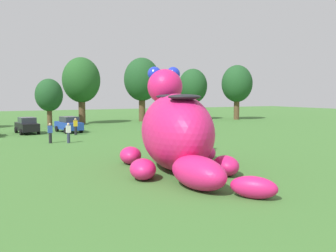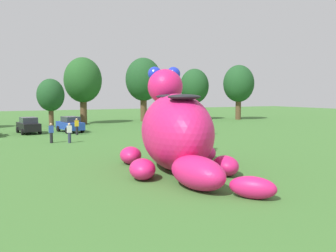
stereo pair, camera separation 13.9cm
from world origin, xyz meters
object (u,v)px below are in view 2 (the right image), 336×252
spectator_by_cars (150,131)px  spectator_wandering (69,133)px  spectator_mid_field (51,133)px  spectator_near_inflatable (77,127)px  giant_inflatable_creature (176,130)px  car_blue (70,124)px  car_black (28,125)px  spectator_far_side (209,127)px

spectator_by_cars → spectator_wandering: 6.97m
spectator_mid_field → spectator_near_inflatable: bearing=58.2°
giant_inflatable_creature → car_blue: 22.39m
car_black → spectator_near_inflatable: size_ratio=2.51×
spectator_far_side → spectator_mid_field: bearing=177.6°
giant_inflatable_creature → spectator_mid_field: 14.85m
giant_inflatable_creature → spectator_by_cars: giant_inflatable_creature is taller
giant_inflatable_creature → spectator_far_side: (10.74, 13.37, -1.30)m
spectator_near_inflatable → spectator_mid_field: same height
spectator_mid_field → spectator_by_cars: bearing=-16.1°
giant_inflatable_creature → spectator_mid_field: (-4.68, 14.03, -1.30)m
giant_inflatable_creature → car_black: 23.63m
spectator_near_inflatable → car_blue: bearing=91.5°
car_black → spectator_by_cars: bearing=-50.5°
spectator_mid_field → spectator_far_side: 15.44m
car_black → spectator_mid_field: size_ratio=2.51×
car_blue → spectator_near_inflatable: (0.08, -3.06, -0.01)m
spectator_by_cars → spectator_mid_field: bearing=163.9°
car_blue → spectator_far_side: size_ratio=2.55×
giant_inflatable_creature → spectator_mid_field: size_ratio=6.92×
spectator_by_cars → spectator_wandering: bearing=165.3°
car_blue → spectator_far_side: bearing=-36.0°
car_black → spectator_by_cars: size_ratio=2.51×
spectator_near_inflatable → spectator_far_side: same height
giant_inflatable_creature → spectator_wandering: giant_inflatable_creature is taller
spectator_far_side → spectator_near_inflatable: bearing=154.3°
car_black → car_blue: size_ratio=0.98×
spectator_mid_field → spectator_by_cars: same height
spectator_mid_field → car_black: bearing=97.0°
spectator_mid_field → spectator_far_side: same height
giant_inflatable_creature → spectator_wandering: (-3.27, 13.45, -1.30)m
spectator_by_cars → spectator_far_side: bearing=13.1°
spectator_by_cars → spectator_wandering: size_ratio=1.00×
giant_inflatable_creature → spectator_by_cars: size_ratio=6.92×
spectator_far_side → giant_inflatable_creature: bearing=-128.8°
spectator_far_side → spectator_by_cars: bearing=-166.9°
car_blue → giant_inflatable_creature: bearing=-86.1°
car_black → spectator_far_side: car_black is taller
spectator_mid_field → spectator_by_cars: size_ratio=1.00×
giant_inflatable_creature → spectator_near_inflatable: bearing=94.3°
spectator_by_cars → spectator_far_side: size_ratio=1.00×
spectator_mid_field → spectator_by_cars: (8.15, -2.35, 0.00)m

